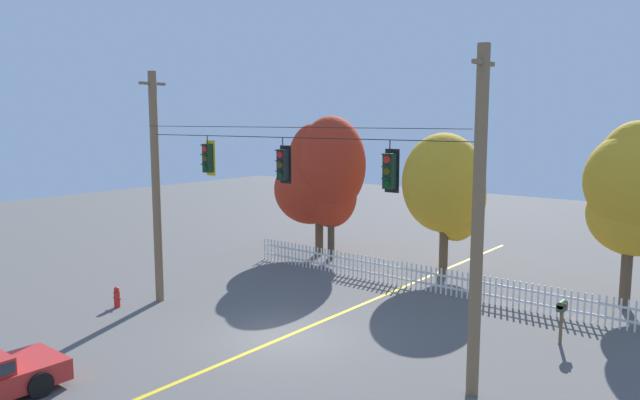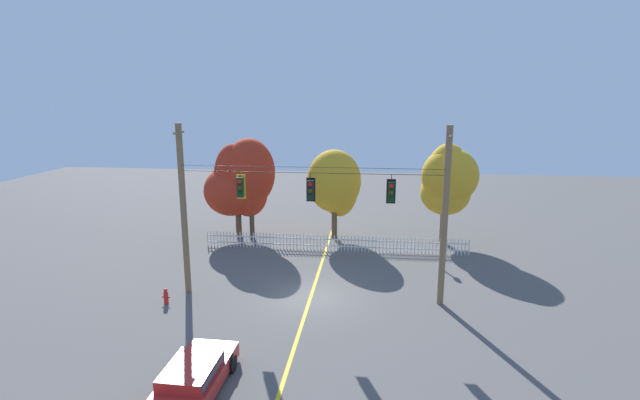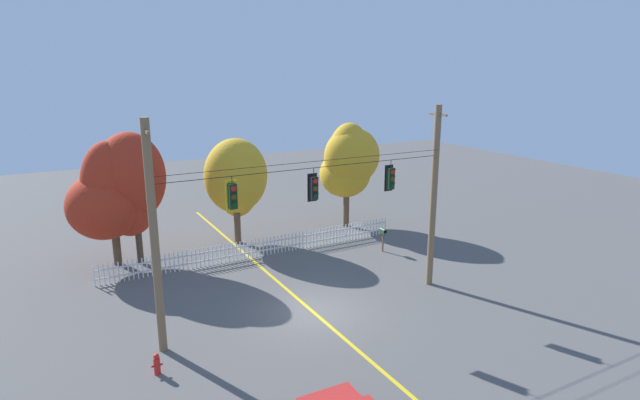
{
  "view_description": "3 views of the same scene",
  "coord_description": "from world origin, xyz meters",
  "px_view_note": "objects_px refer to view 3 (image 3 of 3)",
  "views": [
    {
      "loc": [
        12.17,
        -13.47,
        6.8
      ],
      "look_at": [
        1.26,
        0.25,
        4.46
      ],
      "focal_mm": 33.56,
      "sensor_mm": 36.0,
      "label": 1
    },
    {
      "loc": [
        3.0,
        -22.04,
        9.89
      ],
      "look_at": [
        0.48,
        -0.01,
        5.0
      ],
      "focal_mm": 26.83,
      "sensor_mm": 36.0,
      "label": 2
    },
    {
      "loc": [
        -9.53,
        -17.99,
        10.2
      ],
      "look_at": [
        0.43,
        0.22,
        4.87
      ],
      "focal_mm": 29.2,
      "sensor_mm": 36.0,
      "label": 3
    }
  ],
  "objects_px": {
    "traffic_signal_westbound_side": "(390,178)",
    "autumn_maple_near_fence": "(106,199)",
    "autumn_maple_far_west": "(349,163)",
    "traffic_signal_southbound_primary": "(233,196)",
    "autumn_maple_mid": "(130,188)",
    "fire_hydrant": "(157,364)",
    "autumn_oak_far_east": "(236,178)",
    "traffic_signal_eastbound_side": "(314,188)",
    "roadside_mailbox": "(383,233)"
  },
  "relations": [
    {
      "from": "traffic_signal_southbound_primary",
      "to": "autumn_maple_mid",
      "type": "xyz_separation_m",
      "value": [
        -2.23,
        9.69,
        -1.41
      ]
    },
    {
      "from": "traffic_signal_southbound_primary",
      "to": "autumn_maple_mid",
      "type": "distance_m",
      "value": 10.04
    },
    {
      "from": "traffic_signal_westbound_side",
      "to": "autumn_maple_far_west",
      "type": "bearing_deg",
      "value": 67.81
    },
    {
      "from": "autumn_maple_near_fence",
      "to": "autumn_maple_far_west",
      "type": "relative_size",
      "value": 0.98
    },
    {
      "from": "traffic_signal_westbound_side",
      "to": "autumn_oak_far_east",
      "type": "height_order",
      "value": "traffic_signal_westbound_side"
    },
    {
      "from": "autumn_oak_far_east",
      "to": "fire_hydrant",
      "type": "bearing_deg",
      "value": -121.53
    },
    {
      "from": "autumn_maple_near_fence",
      "to": "autumn_maple_mid",
      "type": "bearing_deg",
      "value": 2.75
    },
    {
      "from": "autumn_maple_mid",
      "to": "traffic_signal_southbound_primary",
      "type": "bearing_deg",
      "value": -77.06
    },
    {
      "from": "autumn_oak_far_east",
      "to": "traffic_signal_southbound_primary",
      "type": "bearing_deg",
      "value": -110.2
    },
    {
      "from": "traffic_signal_westbound_side",
      "to": "autumn_maple_near_fence",
      "type": "bearing_deg",
      "value": 137.72
    },
    {
      "from": "traffic_signal_westbound_side",
      "to": "autumn_maple_near_fence",
      "type": "height_order",
      "value": "autumn_maple_near_fence"
    },
    {
      "from": "fire_hydrant",
      "to": "autumn_maple_far_west",
      "type": "bearing_deg",
      "value": 37.96
    },
    {
      "from": "autumn_maple_near_fence",
      "to": "autumn_maple_far_west",
      "type": "xyz_separation_m",
      "value": [
        14.67,
        0.35,
        0.54
      ]
    },
    {
      "from": "autumn_oak_far_east",
      "to": "autumn_maple_mid",
      "type": "bearing_deg",
      "value": -174.32
    },
    {
      "from": "autumn_maple_near_fence",
      "to": "traffic_signal_southbound_primary",
      "type": "bearing_deg",
      "value": -70.62
    },
    {
      "from": "traffic_signal_westbound_side",
      "to": "fire_hydrant",
      "type": "relative_size",
      "value": 1.82
    },
    {
      "from": "autumn_maple_mid",
      "to": "autumn_maple_far_west",
      "type": "bearing_deg",
      "value": 1.23
    },
    {
      "from": "traffic_signal_westbound_side",
      "to": "autumn_maple_far_west",
      "type": "xyz_separation_m",
      "value": [
        4.07,
        9.98,
        -1.24
      ]
    },
    {
      "from": "traffic_signal_eastbound_side",
      "to": "autumn_maple_near_fence",
      "type": "distance_m",
      "value": 11.93
    },
    {
      "from": "traffic_signal_eastbound_side",
      "to": "autumn_maple_near_fence",
      "type": "relative_size",
      "value": 0.21
    },
    {
      "from": "roadside_mailbox",
      "to": "traffic_signal_westbound_side",
      "type": "bearing_deg",
      "value": -123.52
    },
    {
      "from": "fire_hydrant",
      "to": "roadside_mailbox",
      "type": "height_order",
      "value": "roadside_mailbox"
    },
    {
      "from": "traffic_signal_southbound_primary",
      "to": "roadside_mailbox",
      "type": "xyz_separation_m",
      "value": [
        10.41,
        4.83,
        -4.42
      ]
    },
    {
      "from": "autumn_maple_mid",
      "to": "fire_hydrant",
      "type": "relative_size",
      "value": 9.09
    },
    {
      "from": "traffic_signal_southbound_primary",
      "to": "traffic_signal_eastbound_side",
      "type": "bearing_deg",
      "value": -0.01
    },
    {
      "from": "autumn_maple_mid",
      "to": "fire_hydrant",
      "type": "bearing_deg",
      "value": -96.26
    },
    {
      "from": "autumn_maple_mid",
      "to": "autumn_oak_far_east",
      "type": "xyz_separation_m",
      "value": [
        6.01,
        0.6,
        -0.22
      ]
    },
    {
      "from": "traffic_signal_southbound_primary",
      "to": "autumn_maple_far_west",
      "type": "height_order",
      "value": "autumn_maple_far_west"
    },
    {
      "from": "fire_hydrant",
      "to": "traffic_signal_southbound_primary",
      "type": "bearing_deg",
      "value": 23.64
    },
    {
      "from": "traffic_signal_southbound_primary",
      "to": "fire_hydrant",
      "type": "relative_size",
      "value": 1.76
    },
    {
      "from": "traffic_signal_southbound_primary",
      "to": "autumn_maple_mid",
      "type": "relative_size",
      "value": 0.19
    },
    {
      "from": "autumn_oak_far_east",
      "to": "autumn_maple_far_west",
      "type": "xyz_separation_m",
      "value": [
        7.49,
        -0.31,
        0.33
      ]
    },
    {
      "from": "autumn_maple_near_fence",
      "to": "roadside_mailbox",
      "type": "relative_size",
      "value": 4.83
    },
    {
      "from": "autumn_maple_far_west",
      "to": "roadside_mailbox",
      "type": "relative_size",
      "value": 4.94
    },
    {
      "from": "autumn_maple_near_fence",
      "to": "autumn_maple_mid",
      "type": "relative_size",
      "value": 0.95
    },
    {
      "from": "fire_hydrant",
      "to": "traffic_signal_westbound_side",
      "type": "bearing_deg",
      "value": 8.07
    },
    {
      "from": "traffic_signal_eastbound_side",
      "to": "autumn_maple_mid",
      "type": "relative_size",
      "value": 0.2
    },
    {
      "from": "autumn_maple_far_west",
      "to": "roadside_mailbox",
      "type": "height_order",
      "value": "autumn_maple_far_west"
    },
    {
      "from": "autumn_maple_near_fence",
      "to": "autumn_maple_far_west",
      "type": "distance_m",
      "value": 14.68
    },
    {
      "from": "traffic_signal_eastbound_side",
      "to": "roadside_mailbox",
      "type": "height_order",
      "value": "traffic_signal_eastbound_side"
    },
    {
      "from": "autumn_maple_near_fence",
      "to": "autumn_maple_mid",
      "type": "xyz_separation_m",
      "value": [
        1.16,
        0.06,
        0.43
      ]
    },
    {
      "from": "traffic_signal_southbound_primary",
      "to": "roadside_mailbox",
      "type": "relative_size",
      "value": 0.99
    },
    {
      "from": "traffic_signal_southbound_primary",
      "to": "autumn_maple_near_fence",
      "type": "height_order",
      "value": "autumn_maple_near_fence"
    },
    {
      "from": "autumn_maple_near_fence",
      "to": "autumn_oak_far_east",
      "type": "xyz_separation_m",
      "value": [
        7.18,
        0.65,
        0.21
      ]
    },
    {
      "from": "fire_hydrant",
      "to": "autumn_oak_far_east",
      "type": "bearing_deg",
      "value": 58.47
    },
    {
      "from": "traffic_signal_westbound_side",
      "to": "roadside_mailbox",
      "type": "xyz_separation_m",
      "value": [
        3.2,
        4.83,
        -4.36
      ]
    },
    {
      "from": "traffic_signal_eastbound_side",
      "to": "roadside_mailbox",
      "type": "distance_m",
      "value": 9.55
    },
    {
      "from": "traffic_signal_westbound_side",
      "to": "fire_hydrant",
      "type": "height_order",
      "value": "traffic_signal_westbound_side"
    },
    {
      "from": "traffic_signal_eastbound_side",
      "to": "autumn_oak_far_east",
      "type": "relative_size",
      "value": 0.22
    },
    {
      "from": "autumn_maple_mid",
      "to": "roadside_mailbox",
      "type": "distance_m",
      "value": 13.87
    }
  ]
}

